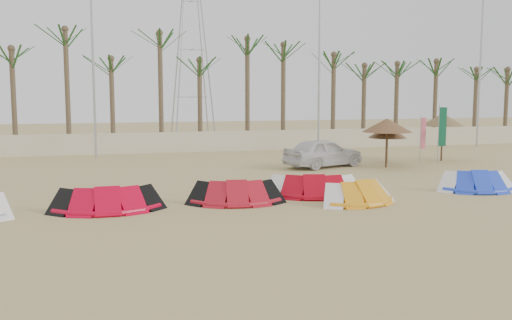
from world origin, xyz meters
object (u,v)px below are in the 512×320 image
object	(u,v)px
kite_red_mid	(234,190)
kite_blue	(473,180)
kite_orange	(357,191)
parasol_mid	(387,125)
kite_red_right	(310,184)
parasol_left	(387,131)
car	(323,153)
parasol_right	(443,120)
kite_red_left	(107,197)

from	to	relation	value
kite_red_mid	kite_blue	bearing A→B (deg)	-0.75
kite_orange	parasol_mid	distance (m)	10.11
kite_red_right	kite_blue	bearing A→B (deg)	-6.51
kite_red_mid	parasol_mid	xyz separation A→B (m)	(9.68, 7.09, 1.76)
parasol_left	car	world-z (taller)	parasol_left
kite_orange	kite_red_right	bearing A→B (deg)	120.22
kite_red_right	kite_orange	size ratio (longest dim) A/B	1.19
kite_red_right	car	distance (m)	8.25
parasol_left	parasol_right	distance (m)	3.70
kite_red_left	kite_orange	bearing A→B (deg)	-6.98
parasol_left	kite_red_right	bearing A→B (deg)	-133.16
kite_red_left	car	world-z (taller)	car
car	kite_red_left	bearing A→B (deg)	107.31
kite_red_mid	kite_red_left	bearing A→B (deg)	-177.92
kite_red_right	parasol_mid	xyz separation A→B (m)	(6.58, 6.47, 1.76)
kite_red_mid	kite_blue	xyz separation A→B (m)	(9.64, -0.13, -0.00)
parasol_left	car	size ratio (longest dim) A/B	0.48
kite_red_right	kite_red_mid	bearing A→B (deg)	-168.67
parasol_left	kite_red_left	bearing A→B (deg)	-149.78
kite_orange	parasol_right	xyz separation A→B (m)	(9.91, 10.05, 1.91)
kite_red_right	parasol_mid	world-z (taller)	parasol_mid
kite_blue	car	distance (m)	8.76
kite_red_mid	parasol_mid	size ratio (longest dim) A/B	1.34
kite_red_mid	kite_orange	xyz separation A→B (m)	(4.15, -1.20, -0.00)
parasol_right	kite_red_left	bearing A→B (deg)	-153.91
kite_red_left	kite_red_mid	distance (m)	4.34
parasol_right	kite_blue	bearing A→B (deg)	-116.24
kite_orange	parasol_right	bearing A→B (deg)	45.39
kite_red_right	parasol_left	bearing A→B (deg)	46.84
kite_orange	parasol_left	xyz separation A→B (m)	(6.27, 9.63, 1.34)
kite_red_left	parasol_mid	bearing A→B (deg)	27.36
kite_blue	parasol_right	size ratio (longest dim) A/B	1.20
parasol_mid	car	distance (m)	3.53
kite_red_left	kite_red_right	xyz separation A→B (m)	(7.43, 0.78, 0.00)
parasol_right	kite_red_right	bearing A→B (deg)	-143.12
kite_orange	kite_red_left	bearing A→B (deg)	173.02
kite_red_left	kite_orange	size ratio (longest dim) A/B	1.10
kite_red_mid	parasol_mid	bearing A→B (deg)	36.23
kite_red_right	kite_orange	xyz separation A→B (m)	(1.06, -1.82, -0.00)
kite_orange	kite_blue	bearing A→B (deg)	11.04
kite_blue	car	world-z (taller)	car
kite_red_mid	car	bearing A→B (deg)	50.76
kite_blue	parasol_mid	bearing A→B (deg)	89.70
parasol_left	car	distance (m)	3.97
kite_blue	parasol_left	xyz separation A→B (m)	(0.79, 8.56, 1.34)
kite_orange	parasol_left	world-z (taller)	parasol_left
kite_red_left	parasol_left	size ratio (longest dim) A/B	1.69
kite_red_mid	kite_red_right	world-z (taller)	same
kite_red_left	parasol_left	distance (m)	17.13
kite_red_mid	parasol_left	bearing A→B (deg)	38.98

